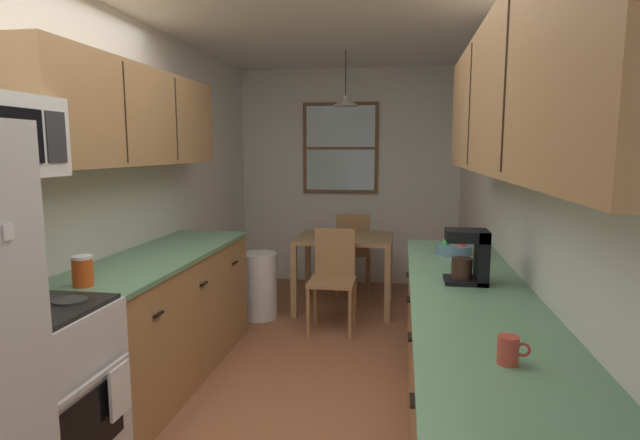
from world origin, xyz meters
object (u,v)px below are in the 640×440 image
object	(u,v)px
dining_chair_far	(352,249)
table_serving_bowl	(338,234)
storage_canister	(83,271)
stove_range	(27,407)
dining_table	(344,248)
fruit_bowl	(454,249)
coffee_maker	(472,255)
dining_chair_near	(333,274)
trash_bin	(259,285)
mug_by_coffeemaker	(509,350)

from	to	relation	value
dining_chair_far	table_serving_bowl	xyz separation A→B (m)	(-0.08, -0.63, 0.27)
storage_canister	stove_range	bearing A→B (deg)	-89.30
dining_table	fruit_bowl	world-z (taller)	fruit_bowl
coffee_maker	storage_canister	bearing A→B (deg)	-169.04
dining_chair_near	coffee_maker	bearing A→B (deg)	-59.64
trash_bin	coffee_maker	xyz separation A→B (m)	(1.71, -1.83, 0.74)
dining_table	mug_by_coffeemaker	distance (m)	3.43
stove_range	dining_chair_far	world-z (taller)	stove_range
dining_chair_near	mug_by_coffeemaker	size ratio (longest dim) A/B	8.41
dining_table	mug_by_coffeemaker	bearing A→B (deg)	-74.37
dining_chair_near	mug_by_coffeemaker	world-z (taller)	mug_by_coffeemaker
dining_chair_far	mug_by_coffeemaker	bearing A→B (deg)	-76.99
dining_table	dining_chair_near	distance (m)	0.61
dining_chair_far	table_serving_bowl	distance (m)	0.69
table_serving_bowl	storage_canister	bearing A→B (deg)	-111.22
dining_table	trash_bin	size ratio (longest dim) A/B	1.50
storage_canister	fruit_bowl	distance (m)	2.30
dining_chair_far	fruit_bowl	distance (m)	2.31
dining_chair_far	table_serving_bowl	world-z (taller)	dining_chair_far
stove_range	table_serving_bowl	bearing A→B (deg)	71.82
trash_bin	mug_by_coffeemaker	xyz separation A→B (m)	(1.70, -2.87, 0.63)
dining_table	dining_chair_near	size ratio (longest dim) A/B	1.05
dining_table	coffee_maker	xyz separation A→B (m)	(0.93, -2.25, 0.42)
mug_by_coffeemaker	fruit_bowl	size ratio (longest dim) A/B	0.44
stove_range	mug_by_coffeemaker	xyz separation A→B (m)	(1.99, -0.20, 0.48)
table_serving_bowl	coffee_maker	bearing A→B (deg)	-65.93
stove_range	coffee_maker	world-z (taller)	coffee_maker
trash_bin	storage_canister	bearing A→B (deg)	-97.70
storage_canister	coffee_maker	size ratio (longest dim) A/B	0.56
table_serving_bowl	fruit_bowl	bearing A→B (deg)	-56.15
dining_chair_near	fruit_bowl	size ratio (longest dim) A/B	3.70
dining_table	coffee_maker	distance (m)	2.47
stove_range	storage_canister	xyz separation A→B (m)	(-0.01, 0.46, 0.51)
table_serving_bowl	dining_table	bearing A→B (deg)	22.33
coffee_maker	fruit_bowl	size ratio (longest dim) A/B	1.18
dining_chair_far	mug_by_coffeemaker	size ratio (longest dim) A/B	8.41
dining_chair_far	table_serving_bowl	size ratio (longest dim) A/B	4.20
dining_table	trash_bin	world-z (taller)	dining_table
dining_table	dining_chair_near	xyz separation A→B (m)	(-0.03, -0.60, -0.13)
storage_canister	table_serving_bowl	bearing A→B (deg)	68.78
dining_chair_far	storage_canister	bearing A→B (deg)	-108.70
trash_bin	table_serving_bowl	distance (m)	0.93
mug_by_coffeemaker	table_serving_bowl	size ratio (longest dim) A/B	0.50
stove_range	coffee_maker	xyz separation A→B (m)	(2.00, 0.85, 0.58)
dining_table	coffee_maker	size ratio (longest dim) A/B	3.30
fruit_bowl	table_serving_bowl	xyz separation A→B (m)	(-0.98, 1.46, -0.16)
dining_table	fruit_bowl	bearing A→B (deg)	-58.26
coffee_maker	fruit_bowl	distance (m)	0.78
mug_by_coffeemaker	dining_chair_near	bearing A→B (deg)	109.50
dining_chair_near	storage_canister	world-z (taller)	storage_canister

